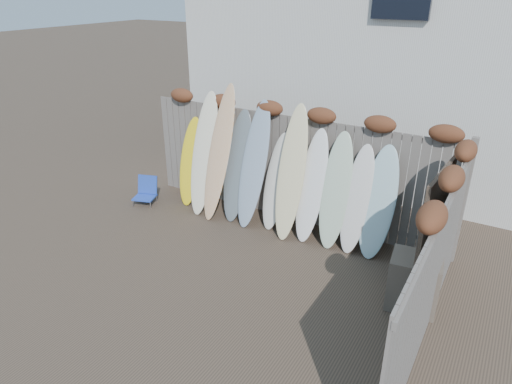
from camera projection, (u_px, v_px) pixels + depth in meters
The scene contains 18 objects.
ground at pixel (216, 279), 6.99m from camera, with size 80.00×80.00×0.00m, color #493A2D.
back_fence at pixel (292, 160), 8.34m from camera, with size 6.05×0.28×2.24m.
right_fence at pixel (435, 264), 5.33m from camera, with size 0.28×4.40×2.24m.
house at pixel (391, 27), 10.51m from camera, with size 8.50×5.50×6.33m.
beach_chair at pixel (146, 191), 9.34m from camera, with size 0.53×0.55×0.55m.
wooden_crate at pixel (414, 282), 6.27m from camera, with size 0.67×0.55×0.78m, color #463C35.
lattice_panel at pixel (431, 237), 6.22m from camera, with size 0.05×1.31×1.97m, color #45362A.
surfboard_0 at pixel (191, 162), 9.16m from camera, with size 0.48×0.07×1.80m, color yellow.
surfboard_1 at pixel (204, 154), 8.74m from camera, with size 0.50×0.07×2.40m, color #F2EBCD.
surfboard_2 at pixel (219, 153), 8.49m from camera, with size 0.48×0.07×2.60m, color #E6C175.
surfboard_3 at pixel (237, 166), 8.50m from camera, with size 0.51×0.07×2.13m, color slate.
surfboard_4 at pixel (254, 165), 8.26m from camera, with size 0.51×0.07×2.37m, color #89A0B9.
surfboard_5 at pixel (276, 182), 8.23m from camera, with size 0.46×0.07×1.80m, color silver.
surfboard_6 at pixel (291, 173), 7.87m from camera, with size 0.48×0.07×2.40m, color beige.
surfboard_7 at pixel (312, 186), 7.82m from camera, with size 0.47×0.07×2.00m, color white.
surfboard_8 at pixel (336, 191), 7.63m from camera, with size 0.49×0.07×2.01m, color #B9D3B8.
surfboard_9 at pixel (357, 200), 7.50m from camera, with size 0.45×0.07×1.85m, color white.
surfboard_10 at pixel (379, 203), 7.34m from camera, with size 0.54×0.07×1.90m, color #AAD1DC.
Camera 1 is at (3.47, -4.68, 4.14)m, focal length 32.00 mm.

